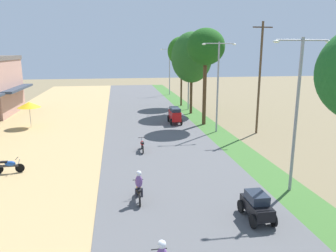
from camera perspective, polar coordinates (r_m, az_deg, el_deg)
parked_motorbike_fourth at (r=22.42m, az=-26.10°, el=-6.22°), size 1.80×0.54×0.94m
vendor_umbrella at (r=34.58m, az=-23.23°, el=3.46°), size 2.20×2.20×2.52m
median_tree_second at (r=32.88m, az=6.63°, el=13.54°), size 3.78×3.78×9.59m
median_tree_third at (r=38.80m, az=4.19°, el=11.92°), size 4.79×4.79×9.58m
median_tree_fourth at (r=44.54m, az=2.40°, el=12.95°), size 3.77×3.77×9.28m
streetlamp_near at (r=17.93m, az=21.74°, el=3.28°), size 3.16×0.20×8.05m
streetlamp_mid at (r=30.02m, az=8.77°, el=7.76°), size 3.16×0.20×8.18m
streetlamp_far at (r=41.70m, az=3.65°, el=9.01°), size 3.16×0.20×7.73m
streetlamp_farthest at (r=56.33m, az=0.27°, el=10.13°), size 3.16×0.20×7.84m
utility_pole_near at (r=30.39m, az=15.81°, el=8.28°), size 1.80×0.20×9.94m
car_hatchback_black at (r=15.36m, az=15.32°, el=-13.27°), size 1.04×2.00×1.23m
car_van_red at (r=33.59m, az=1.20°, el=2.04°), size 1.19×2.41×1.67m
motorbike_ahead_second at (r=16.44m, az=-5.15°, el=-10.61°), size 0.54×1.80×1.66m
motorbike_ahead_third at (r=24.47m, az=-4.55°, el=-3.28°), size 0.54×1.80×0.94m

